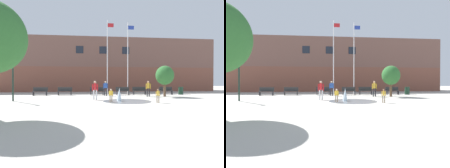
# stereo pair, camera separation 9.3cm
# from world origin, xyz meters

# --- Properties ---
(ground_plane) EXTENTS (100.00, 100.00, 0.00)m
(ground_plane) POSITION_xyz_m (0.00, 0.00, 0.00)
(ground_plane) COLOR #B2ADA3
(library_building) EXTENTS (36.00, 6.05, 8.42)m
(library_building) POSITION_xyz_m (0.00, 20.58, 4.21)
(library_building) COLOR brown
(library_building) RESTS_ON ground
(splash_fountain) EXTENTS (3.72, 3.72, 1.04)m
(splash_fountain) POSITION_xyz_m (0.82, 4.63, 0.31)
(splash_fountain) COLOR gray
(splash_fountain) RESTS_ON ground
(park_bench_far_left) EXTENTS (1.60, 0.44, 0.91)m
(park_bench_far_left) POSITION_xyz_m (-7.30, 11.05, 0.48)
(park_bench_far_left) COLOR #28282D
(park_bench_far_left) RESTS_ON ground
(park_bench_under_left_flagpole) EXTENTS (1.60, 0.44, 0.91)m
(park_bench_under_left_flagpole) POSITION_xyz_m (-4.65, 11.15, 0.48)
(park_bench_under_left_flagpole) COLOR #28282D
(park_bench_under_left_flagpole) RESTS_ON ground
(park_bench_center) EXTENTS (1.60, 0.44, 0.91)m
(park_bench_center) POSITION_xyz_m (-1.04, 11.11, 0.48)
(park_bench_center) COLOR #28282D
(park_bench_center) RESTS_ON ground
(park_bench_under_right_flagpole) EXTENTS (1.60, 0.44, 0.91)m
(park_bench_under_right_flagpole) POSITION_xyz_m (1.94, 10.98, 0.48)
(park_bench_under_right_flagpole) COLOR #28282D
(park_bench_under_right_flagpole) RESTS_ON ground
(park_bench_near_trashcan) EXTENTS (1.60, 0.44, 0.91)m
(park_bench_near_trashcan) POSITION_xyz_m (3.95, 11.15, 0.48)
(park_bench_near_trashcan) COLOR #28282D
(park_bench_near_trashcan) RESTS_ON ground
(park_bench_far_right) EXTENTS (1.60, 0.44, 0.91)m
(park_bench_far_right) POSITION_xyz_m (7.17, 11.02, 0.48)
(park_bench_far_right) COLOR #28282D
(park_bench_far_right) RESTS_ON ground
(teen_by_trashcan) EXTENTS (0.50, 0.23, 1.59)m
(teen_by_trashcan) POSITION_xyz_m (-0.12, 9.97, 0.93)
(teen_by_trashcan) COLOR #28282D
(teen_by_trashcan) RESTS_ON ground
(child_running) EXTENTS (0.31, 0.24, 0.99)m
(child_running) POSITION_xyz_m (3.21, 3.13, 0.58)
(child_running) COLOR #89755B
(child_running) RESTS_ON ground
(adult_in_red) EXTENTS (0.50, 0.39, 1.59)m
(adult_in_red) POSITION_xyz_m (4.20, 8.49, 0.93)
(adult_in_red) COLOR #28282D
(adult_in_red) RESTS_ON ground
(adult_watching) EXTENTS (0.50, 0.37, 1.59)m
(adult_watching) POSITION_xyz_m (-1.28, 5.51, 0.93)
(adult_watching) COLOR silver
(adult_watching) RESTS_ON ground
(child_in_fountain) EXTENTS (0.31, 0.22, 0.99)m
(child_in_fountain) POSITION_xyz_m (-0.13, 3.74, 0.58)
(child_in_fountain) COLOR #89755B
(child_in_fountain) RESTS_ON ground
(flagpole_left) EXTENTS (0.80, 0.10, 8.83)m
(flagpole_left) POSITION_xyz_m (0.23, 11.63, 4.67)
(flagpole_left) COLOR silver
(flagpole_left) RESTS_ON ground
(flagpole_right) EXTENTS (0.80, 0.10, 8.63)m
(flagpole_right) POSITION_xyz_m (2.69, 11.63, 4.57)
(flagpole_right) COLOR silver
(flagpole_right) RESTS_ON ground
(lamp_post_left_lane) EXTENTS (0.32, 0.32, 4.16)m
(lamp_post_left_lane) POSITION_xyz_m (-7.67, 5.35, 2.70)
(lamp_post_left_lane) COLOR #192D23
(lamp_post_left_lane) RESTS_ON ground
(trash_can) EXTENTS (0.56, 0.56, 0.90)m
(trash_can) POSITION_xyz_m (8.93, 10.82, 0.45)
(trash_can) COLOR #193323
(trash_can) RESTS_ON ground
(street_tree_near_building) EXTENTS (1.83, 1.83, 3.15)m
(street_tree_near_building) POSITION_xyz_m (5.82, 8.17, 2.16)
(street_tree_near_building) COLOR brown
(street_tree_near_building) RESTS_ON ground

